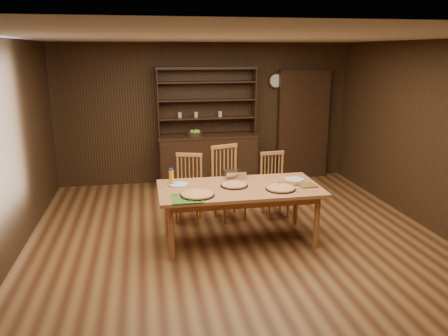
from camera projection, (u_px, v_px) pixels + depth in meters
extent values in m
plane|color=brown|center=(239.00, 244.00, 5.72)|extent=(6.00, 6.00, 0.00)
plane|color=silver|center=(241.00, 37.00, 5.04)|extent=(6.00, 6.00, 0.00)
plane|color=#352311|center=(205.00, 114.00, 8.23)|extent=(5.50, 0.00, 5.50)
plane|color=#352311|center=(352.00, 255.00, 2.53)|extent=(5.50, 0.00, 5.50)
plane|color=#352311|center=(1.00, 156.00, 4.89)|extent=(0.00, 6.00, 6.00)
plane|color=#352311|center=(439.00, 139.00, 5.86)|extent=(0.00, 6.00, 6.00)
cube|color=#321F10|center=(208.00, 161.00, 8.20)|extent=(1.80, 0.50, 0.90)
cube|color=#321F10|center=(208.00, 136.00, 8.08)|extent=(1.84, 0.52, 0.04)
cube|color=#321F10|center=(206.00, 101.00, 8.13)|extent=(1.80, 0.02, 1.20)
cube|color=#321F10|center=(158.00, 102.00, 7.83)|extent=(0.02, 0.32, 1.20)
cube|color=#321F10|center=(254.00, 100.00, 8.15)|extent=(0.02, 0.32, 1.20)
cube|color=#321F10|center=(206.00, 68.00, 7.84)|extent=(1.84, 0.34, 0.05)
cylinder|color=#B7AB9A|center=(180.00, 115.00, 7.96)|extent=(0.07, 0.07, 0.10)
cylinder|color=#B7AB9A|center=(196.00, 115.00, 8.02)|extent=(0.07, 0.07, 0.10)
cube|color=#321F10|center=(302.00, 125.00, 8.53)|extent=(1.00, 0.18, 2.10)
cylinder|color=#321F10|center=(276.00, 81.00, 8.27)|extent=(0.30, 0.04, 0.30)
cylinder|color=#EDE6C9|center=(276.00, 81.00, 8.25)|extent=(0.24, 0.01, 0.24)
cube|color=#BF7642|center=(239.00, 188.00, 5.63)|extent=(2.08, 1.04, 0.04)
cylinder|color=#BF7642|center=(171.00, 233.00, 5.19)|extent=(0.07, 0.07, 0.71)
cylinder|color=#BF7642|center=(167.00, 210.00, 5.94)|extent=(0.07, 0.07, 0.71)
cylinder|color=#BF7642|center=(317.00, 222.00, 5.51)|extent=(0.07, 0.07, 0.71)
cylinder|color=#BF7642|center=(296.00, 201.00, 6.26)|extent=(0.07, 0.07, 0.71)
cube|color=#BC7540|center=(188.00, 194.00, 6.38)|extent=(0.50, 0.49, 0.04)
cylinder|color=#BC7540|center=(176.00, 211.00, 6.31)|extent=(0.04, 0.04, 0.40)
cylinder|color=#BC7540|center=(180.00, 205.00, 6.59)|extent=(0.04, 0.04, 0.40)
cylinder|color=#BC7540|center=(197.00, 212.00, 6.28)|extent=(0.04, 0.04, 0.40)
cylinder|color=#BC7540|center=(200.00, 205.00, 6.56)|extent=(0.04, 0.04, 0.40)
cube|color=#BC7540|center=(189.00, 155.00, 6.39)|extent=(0.38, 0.14, 0.05)
cube|color=#BC7540|center=(230.00, 189.00, 6.47)|extent=(0.56, 0.54, 0.04)
cylinder|color=#BC7540|center=(225.00, 209.00, 6.32)|extent=(0.04, 0.04, 0.44)
cylinder|color=#BC7540|center=(215.00, 203.00, 6.60)|extent=(0.04, 0.04, 0.44)
cylinder|color=#BC7540|center=(245.00, 206.00, 6.48)|extent=(0.04, 0.04, 0.44)
cylinder|color=#BC7540|center=(235.00, 199.00, 6.75)|extent=(0.04, 0.04, 0.44)
cube|color=#BC7540|center=(224.00, 146.00, 6.47)|extent=(0.42, 0.16, 0.05)
cube|color=#BC7540|center=(275.00, 190.00, 6.60)|extent=(0.43, 0.42, 0.04)
cylinder|color=#BC7540|center=(269.00, 208.00, 6.48)|extent=(0.03, 0.03, 0.39)
cylinder|color=#BC7540|center=(262.00, 201.00, 6.74)|extent=(0.03, 0.03, 0.39)
cylinder|color=#BC7540|center=(288.00, 206.00, 6.56)|extent=(0.03, 0.03, 0.39)
cylinder|color=#BC7540|center=(280.00, 200.00, 6.82)|extent=(0.03, 0.03, 0.39)
cube|color=#BC7540|center=(272.00, 153.00, 6.61)|extent=(0.38, 0.07, 0.05)
cylinder|color=black|center=(197.00, 195.00, 5.28)|extent=(0.42, 0.42, 0.01)
cylinder|color=tan|center=(197.00, 194.00, 5.27)|extent=(0.39, 0.39, 0.02)
torus|color=#C68247|center=(197.00, 194.00, 5.27)|extent=(0.39, 0.39, 0.03)
cylinder|color=black|center=(281.00, 189.00, 5.51)|extent=(0.38, 0.38, 0.01)
cylinder|color=tan|center=(281.00, 188.00, 5.51)|extent=(0.35, 0.35, 0.02)
torus|color=#C68247|center=(281.00, 188.00, 5.51)|extent=(0.36, 0.36, 0.03)
cylinder|color=black|center=(234.00, 186.00, 5.65)|extent=(0.36, 0.36, 0.01)
cylinder|color=tan|center=(234.00, 185.00, 5.64)|extent=(0.32, 0.32, 0.02)
torus|color=#C68247|center=(234.00, 185.00, 5.64)|extent=(0.33, 0.33, 0.03)
cylinder|color=silver|center=(179.00, 184.00, 5.70)|extent=(0.27, 0.27, 0.01)
torus|color=#34429E|center=(179.00, 184.00, 5.70)|extent=(0.27, 0.27, 0.01)
cylinder|color=silver|center=(294.00, 179.00, 5.92)|extent=(0.27, 0.27, 0.01)
torus|color=#34429E|center=(294.00, 179.00, 5.92)|extent=(0.27, 0.27, 0.01)
cube|color=silver|center=(235.00, 174.00, 5.98)|extent=(0.28, 0.21, 0.11)
cylinder|color=orange|center=(171.00, 178.00, 5.69)|extent=(0.06, 0.06, 0.19)
cylinder|color=#1524B2|center=(171.00, 170.00, 5.66)|extent=(0.04, 0.04, 0.03)
cube|color=#9D1711|center=(307.00, 185.00, 5.67)|extent=(0.23, 0.23, 0.02)
cube|color=#9D1711|center=(288.00, 184.00, 5.73)|extent=(0.21, 0.21, 0.01)
cylinder|color=black|center=(195.00, 134.00, 7.98)|extent=(0.30, 0.30, 0.06)
sphere|color=#9AC033|center=(192.00, 132.00, 7.95)|extent=(0.08, 0.08, 0.08)
sphere|color=#9AC033|center=(196.00, 131.00, 8.00)|extent=(0.08, 0.08, 0.08)
sphere|color=#9AC033|center=(195.00, 132.00, 7.91)|extent=(0.08, 0.08, 0.08)
sphere|color=#9AC033|center=(198.00, 132.00, 7.95)|extent=(0.08, 0.08, 0.08)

